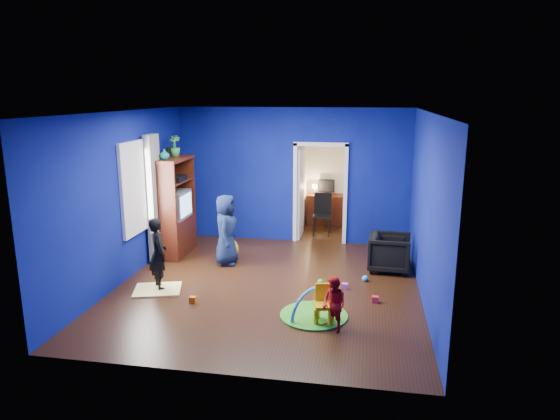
% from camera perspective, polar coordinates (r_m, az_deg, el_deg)
% --- Properties ---
extents(floor, '(5.00, 5.50, 0.01)m').
position_cam_1_polar(floor, '(8.54, -1.38, -8.71)').
color(floor, black).
rests_on(floor, ground).
extents(ceiling, '(5.00, 5.50, 0.01)m').
position_cam_1_polar(ceiling, '(7.92, -1.49, 11.14)').
color(ceiling, white).
rests_on(ceiling, wall_back).
extents(wall_back, '(5.00, 0.02, 2.90)m').
position_cam_1_polar(wall_back, '(10.77, 1.46, 3.94)').
color(wall_back, navy).
rests_on(wall_back, floor).
extents(wall_front, '(5.00, 0.02, 2.90)m').
position_cam_1_polar(wall_front, '(5.53, -7.08, -5.20)').
color(wall_front, navy).
rests_on(wall_front, floor).
extents(wall_left, '(0.02, 5.50, 2.90)m').
position_cam_1_polar(wall_left, '(8.93, -17.36, 1.40)').
color(wall_left, navy).
rests_on(wall_left, floor).
extents(wall_right, '(0.02, 5.50, 2.90)m').
position_cam_1_polar(wall_right, '(8.01, 16.39, 0.14)').
color(wall_right, navy).
rests_on(wall_right, floor).
extents(alcove, '(1.00, 1.75, 2.50)m').
position_cam_1_polar(alcove, '(11.59, 5.04, 3.55)').
color(alcove, silver).
rests_on(alcove, floor).
extents(armchair, '(0.79, 0.77, 0.68)m').
position_cam_1_polar(armchair, '(9.37, 12.41, -4.78)').
color(armchair, black).
rests_on(armchair, floor).
extents(child_black, '(0.51, 0.53, 1.22)m').
position_cam_1_polar(child_black, '(8.48, -13.77, -4.87)').
color(child_black, black).
rests_on(child_black, floor).
extents(child_navy, '(0.50, 0.70, 1.35)m').
position_cam_1_polar(child_navy, '(9.46, -6.18, -2.26)').
color(child_navy, '#0E1335').
rests_on(child_navy, floor).
extents(toddler_red, '(0.47, 0.47, 0.77)m').
position_cam_1_polar(toddler_red, '(6.95, 6.18, -10.65)').
color(toddler_red, red).
rests_on(toddler_red, floor).
extents(vase, '(0.26, 0.26, 0.20)m').
position_cam_1_polar(vase, '(9.73, -13.08, 6.23)').
color(vase, '#0D5C68').
rests_on(vase, tv_armoire).
extents(potted_plant, '(0.26, 0.26, 0.41)m').
position_cam_1_polar(potted_plant, '(10.19, -11.98, 7.18)').
color(potted_plant, '#308635').
rests_on(potted_plant, tv_armoire).
extents(tv_armoire, '(0.58, 1.14, 1.96)m').
position_cam_1_polar(tv_armoire, '(10.18, -12.11, 0.40)').
color(tv_armoire, '#371709').
rests_on(tv_armoire, floor).
extents(crt_tv, '(0.46, 0.70, 0.54)m').
position_cam_1_polar(crt_tv, '(10.16, -11.92, 0.61)').
color(crt_tv, silver).
rests_on(crt_tv, tv_armoire).
extents(yellow_blanket, '(0.89, 0.79, 0.03)m').
position_cam_1_polar(yellow_blanket, '(8.60, -13.81, -8.84)').
color(yellow_blanket, '#F2E07A').
rests_on(yellow_blanket, floor).
extents(hopper_ball, '(0.43, 0.43, 0.43)m').
position_cam_1_polar(hopper_ball, '(9.83, -5.99, -4.45)').
color(hopper_ball, yellow).
rests_on(hopper_ball, floor).
extents(kid_chair, '(0.34, 0.34, 0.50)m').
position_cam_1_polar(kid_chair, '(7.20, 5.05, -10.92)').
color(kid_chair, yellow).
rests_on(kid_chair, floor).
extents(play_mat, '(0.99, 0.99, 0.03)m').
position_cam_1_polar(play_mat, '(7.48, 3.88, -11.92)').
color(play_mat, green).
rests_on(play_mat, floor).
extents(toy_arch, '(0.62, 0.69, 0.88)m').
position_cam_1_polar(toy_arch, '(7.48, 3.88, -11.87)').
color(toy_arch, '#3F8CD8').
rests_on(toy_arch, floor).
extents(window_left, '(0.03, 0.95, 1.55)m').
position_cam_1_polar(window_left, '(9.21, -16.34, 2.45)').
color(window_left, white).
rests_on(window_left, wall_left).
extents(curtain, '(0.14, 0.42, 2.40)m').
position_cam_1_polar(curtain, '(9.71, -14.20, 1.31)').
color(curtain, slate).
rests_on(curtain, floor).
extents(doorway, '(1.16, 0.10, 2.10)m').
position_cam_1_polar(doorway, '(10.77, 4.60, 1.74)').
color(doorway, white).
rests_on(doorway, floor).
extents(study_desk, '(0.88, 0.44, 0.75)m').
position_cam_1_polar(study_desk, '(12.38, 5.21, 0.05)').
color(study_desk, '#3D140A').
rests_on(study_desk, floor).
extents(desk_monitor, '(0.40, 0.05, 0.32)m').
position_cam_1_polar(desk_monitor, '(12.38, 5.32, 2.76)').
color(desk_monitor, black).
rests_on(desk_monitor, study_desk).
extents(desk_lamp, '(0.14, 0.14, 0.14)m').
position_cam_1_polar(desk_lamp, '(12.35, 4.00, 2.67)').
color(desk_lamp, '#FFD88C').
rests_on(desk_lamp, study_desk).
extents(folding_chair, '(0.40, 0.40, 0.92)m').
position_cam_1_polar(folding_chair, '(11.43, 4.81, -0.62)').
color(folding_chair, black).
rests_on(folding_chair, floor).
extents(book_shelf, '(0.88, 0.24, 0.04)m').
position_cam_1_polar(book_shelf, '(12.23, 5.42, 7.69)').
color(book_shelf, white).
rests_on(book_shelf, study_desk).
extents(toy_0, '(0.10, 0.08, 0.10)m').
position_cam_1_polar(toy_0, '(8.04, 10.82, -10.00)').
color(toy_0, red).
rests_on(toy_0, floor).
extents(toy_1, '(0.11, 0.11, 0.11)m').
position_cam_1_polar(toy_1, '(8.86, 9.71, -7.69)').
color(toy_1, '#2395C6').
rests_on(toy_1, floor).
extents(toy_2, '(0.10, 0.08, 0.10)m').
position_cam_1_polar(toy_2, '(8.01, -9.94, -10.06)').
color(toy_2, orange).
rests_on(toy_2, floor).
extents(toy_3, '(0.11, 0.11, 0.11)m').
position_cam_1_polar(toy_3, '(8.60, 4.63, -8.20)').
color(toy_3, green).
rests_on(toy_3, floor).
extents(toy_4, '(0.10, 0.08, 0.10)m').
position_cam_1_polar(toy_4, '(8.47, 7.42, -8.63)').
color(toy_4, '#C64AC0').
rests_on(toy_4, floor).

